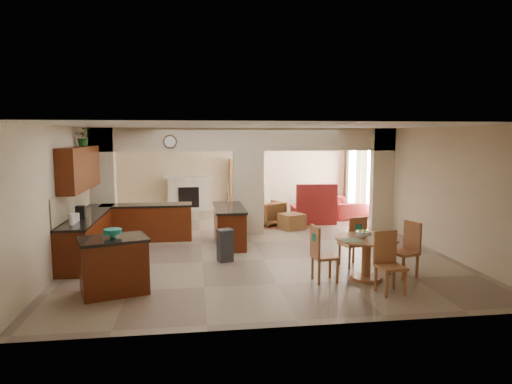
{
  "coord_description": "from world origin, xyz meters",
  "views": [
    {
      "loc": [
        -1.44,
        -10.87,
        2.62
      ],
      "look_at": [
        0.11,
        0.3,
        1.2
      ],
      "focal_mm": 32.0,
      "sensor_mm": 36.0,
      "label": 1
    }
  ],
  "objects": [
    {
      "name": "floor",
      "position": [
        0.0,
        0.0,
        0.0
      ],
      "size": [
        10.0,
        10.0,
        0.0
      ],
      "primitive_type": "plane",
      "color": "gray",
      "rests_on": "ground"
    },
    {
      "name": "ceiling",
      "position": [
        0.0,
        0.0,
        2.8
      ],
      "size": [
        10.0,
        10.0,
        0.0
      ],
      "primitive_type": "plane",
      "rotation": [
        3.14,
        0.0,
        0.0
      ],
      "color": "white",
      "rests_on": "wall_back"
    },
    {
      "name": "wall_back",
      "position": [
        0.0,
        5.0,
        1.4
      ],
      "size": [
        8.0,
        0.0,
        8.0
      ],
      "primitive_type": "plane",
      "rotation": [
        1.57,
        0.0,
        0.0
      ],
      "color": "beige",
      "rests_on": "floor"
    },
    {
      "name": "wall_front",
      "position": [
        0.0,
        -5.0,
        1.4
      ],
      "size": [
        8.0,
        0.0,
        8.0
      ],
      "primitive_type": "plane",
      "rotation": [
        -1.57,
        0.0,
        0.0
      ],
      "color": "beige",
      "rests_on": "floor"
    },
    {
      "name": "wall_left",
      "position": [
        -4.0,
        0.0,
        1.4
      ],
      "size": [
        0.0,
        10.0,
        10.0
      ],
      "primitive_type": "plane",
      "rotation": [
        1.57,
        0.0,
        1.57
      ],
      "color": "beige",
      "rests_on": "floor"
    },
    {
      "name": "wall_right",
      "position": [
        4.0,
        0.0,
        1.4
      ],
      "size": [
        0.0,
        10.0,
        10.0
      ],
      "primitive_type": "plane",
      "rotation": [
        1.57,
        0.0,
        -1.57
      ],
      "color": "beige",
      "rests_on": "floor"
    },
    {
      "name": "partition_left_pier",
      "position": [
        -3.7,
        1.0,
        1.4
      ],
      "size": [
        0.6,
        0.25,
        2.8
      ],
      "primitive_type": "cube",
      "color": "beige",
      "rests_on": "floor"
    },
    {
      "name": "partition_center_pier",
      "position": [
        0.0,
        1.0,
        1.1
      ],
      "size": [
        0.8,
        0.25,
        2.2
      ],
      "primitive_type": "cube",
      "color": "beige",
      "rests_on": "floor"
    },
    {
      "name": "partition_right_pier",
      "position": [
        3.7,
        1.0,
        1.4
      ],
      "size": [
        0.6,
        0.25,
        2.8
      ],
      "primitive_type": "cube",
      "color": "beige",
      "rests_on": "floor"
    },
    {
      "name": "partition_header",
      "position": [
        0.0,
        1.0,
        2.5
      ],
      "size": [
        8.0,
        0.25,
        0.6
      ],
      "primitive_type": "cube",
      "color": "beige",
      "rests_on": "partition_center_pier"
    },
    {
      "name": "kitchen_counter",
      "position": [
        -3.26,
        -0.25,
        0.46
      ],
      "size": [
        2.52,
        3.29,
        1.48
      ],
      "color": "#411107",
      "rests_on": "floor"
    },
    {
      "name": "upper_cabinets",
      "position": [
        -3.82,
        -0.8,
        1.92
      ],
      "size": [
        0.35,
        2.4,
        0.9
      ],
      "primitive_type": "cube",
      "color": "#411107",
      "rests_on": "wall_left"
    },
    {
      "name": "peninsula",
      "position": [
        -0.6,
        -0.11,
        0.46
      ],
      "size": [
        0.7,
        1.85,
        0.91
      ],
      "color": "#411107",
      "rests_on": "floor"
    },
    {
      "name": "wall_clock",
      "position": [
        -2.0,
        0.85,
        2.45
      ],
      "size": [
        0.34,
        0.03,
        0.34
      ],
      "primitive_type": "cylinder",
      "rotation": [
        1.57,
        0.0,
        0.0
      ],
      "color": "#512B1B",
      "rests_on": "partition_header"
    },
    {
      "name": "rug",
      "position": [
        1.2,
        2.1,
        0.01
      ],
      "size": [
        1.6,
        1.3,
        0.01
      ],
      "primitive_type": "cube",
      "color": "brown",
      "rests_on": "floor"
    },
    {
      "name": "fireplace",
      "position": [
        -1.6,
        4.83,
        0.61
      ],
      "size": [
        1.6,
        0.35,
        1.2
      ],
      "color": "beige",
      "rests_on": "floor"
    },
    {
      "name": "shelving_unit",
      "position": [
        0.35,
        4.82,
        0.9
      ],
      "size": [
        1.0,
        0.32,
        1.8
      ],
      "primitive_type": "cube",
      "color": "#A05C37",
      "rests_on": "floor"
    },
    {
      "name": "window_a",
      "position": [
        3.97,
        2.3,
        1.2
      ],
      "size": [
        0.02,
        0.9,
        1.9
      ],
      "primitive_type": "cube",
      "color": "white",
      "rests_on": "wall_right"
    },
    {
      "name": "window_b",
      "position": [
        3.97,
        4.0,
        1.2
      ],
      "size": [
        0.02,
        0.9,
        1.9
      ],
      "primitive_type": "cube",
      "color": "white",
      "rests_on": "wall_right"
    },
    {
      "name": "glazed_door",
      "position": [
        3.97,
        3.15,
        1.05
      ],
      "size": [
        0.02,
        0.7,
        2.1
      ],
      "primitive_type": "cube",
      "color": "white",
      "rests_on": "wall_right"
    },
    {
      "name": "drape_a_left",
      "position": [
        3.93,
        1.7,
        1.2
      ],
      "size": [
        0.1,
        0.28,
        2.3
      ],
      "primitive_type": "cube",
      "color": "#421C1A",
      "rests_on": "wall_right"
    },
    {
      "name": "drape_a_right",
      "position": [
        3.93,
        2.9,
        1.2
      ],
      "size": [
        0.1,
        0.28,
        2.3
      ],
      "primitive_type": "cube",
      "color": "#421C1A",
      "rests_on": "wall_right"
    },
    {
      "name": "drape_b_left",
      "position": [
        3.93,
        3.4,
        1.2
      ],
      "size": [
        0.1,
        0.28,
        2.3
      ],
      "primitive_type": "cube",
      "color": "#421C1A",
      "rests_on": "wall_right"
    },
    {
      "name": "drape_b_right",
      "position": [
        3.93,
        4.6,
        1.2
      ],
      "size": [
        0.1,
        0.28,
        2.3
      ],
      "primitive_type": "cube",
      "color": "#421C1A",
      "rests_on": "wall_right"
    },
    {
      "name": "ceiling_fan",
      "position": [
        1.5,
        3.0,
        2.56
      ],
      "size": [
        1.0,
        1.0,
        0.1
      ],
      "primitive_type": "cylinder",
      "color": "white",
      "rests_on": "ceiling"
    },
    {
      "name": "kitchen_island",
      "position": [
        -2.77,
        -3.26,
        0.47
      ],
      "size": [
        1.27,
        1.06,
        0.94
      ],
      "rotation": [
        0.0,
        0.0,
        0.31
      ],
      "color": "#411107",
      "rests_on": "floor"
    },
    {
      "name": "teal_bowl",
      "position": [
        -2.77,
        -3.23,
        1.01
      ],
      "size": [
        0.29,
        0.29,
        0.14
      ],
      "primitive_type": "cylinder",
      "color": "#148B74",
      "rests_on": "kitchen_island"
    },
    {
      "name": "trash_can",
      "position": [
        -0.8,
        -1.6,
        0.31
      ],
      "size": [
        0.35,
        0.32,
        0.62
      ],
      "primitive_type": "cube",
      "rotation": [
        0.0,
        0.0,
        0.27
      ],
      "color": "#2C2C2F",
      "rests_on": "floor"
    },
    {
      "name": "dining_table",
      "position": [
        1.66,
        -3.14,
        0.51
      ],
      "size": [
        1.13,
        1.13,
        0.77
      ],
      "color": "#A05C37",
      "rests_on": "floor"
    },
    {
      "name": "fruit_bowl",
      "position": [
        1.58,
        -3.16,
        0.84
      ],
      "size": [
        0.27,
        0.27,
        0.15
      ],
      "primitive_type": "cylinder",
      "color": "#81B827",
      "rests_on": "dining_table"
    },
    {
      "name": "sofa",
      "position": [
        3.3,
        3.57,
        0.37
      ],
      "size": [
        2.6,
        1.2,
        0.74
      ],
      "primitive_type": "imported",
      "rotation": [
        0.0,
        0.0,
        1.65
      ],
      "color": "maroon",
      "rests_on": "floor"
    },
    {
      "name": "chaise",
      "position": [
        2.12,
        2.29,
        0.24
      ],
      "size": [
        1.21,
        1.0,
        0.48
      ],
      "primitive_type": "cube",
      "rotation": [
        0.0,
        0.0,
        -0.02
      ],
      "color": "maroon",
      "rests_on": "floor"
    },
    {
      "name": "armchair",
      "position": [
        0.74,
        2.08,
        0.35
      ],
      "size": [
        1.02,
        1.03,
        0.7
      ],
      "primitive_type": "imported",
      "rotation": [
        0.0,
        0.0,
        3.62
      ],
      "color": "maroon",
      "rests_on": "floor"
    },
    {
      "name": "ottoman",
      "position": [
        1.27,
        1.4,
        0.22
      ],
      "size": [
        0.77,
        0.77,
        0.43
      ],
      "primitive_type": "cube",
      "rotation": [
        0.0,
        0.0,
        0.37
      ],
      "color": "maroon",
      "rests_on": "floor"
    },
    {
      "name": "plant",
      "position": [
        -3.82,
        -0.33,
        2.57
      ],
      "size": [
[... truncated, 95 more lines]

